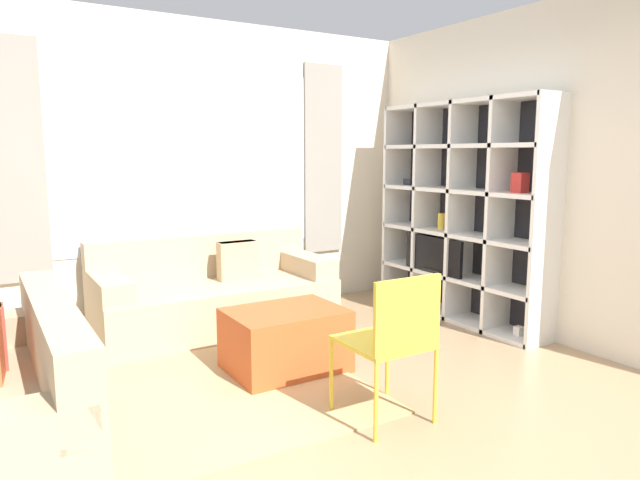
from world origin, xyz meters
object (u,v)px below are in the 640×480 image
Objects in this scene: shelving_unit at (463,213)px; couch_main at (215,295)px; ottoman at (285,340)px; folding_chair at (393,335)px.

couch_main is at bearing 157.02° from shelving_unit.
shelving_unit is 0.99× the size of couch_main.
folding_chair is (0.14, -1.02, 0.30)m from ottoman.
couch_main is 2.23m from folding_chair.
folding_chair is at bearing -84.78° from couch_main.
shelving_unit reaches higher than couch_main.
shelving_unit is 2.34m from couch_main.
shelving_unit is at bearing -22.98° from couch_main.
couch_main is (-2.06, 0.87, -0.68)m from shelving_unit.
couch_main is 2.31× the size of folding_chair.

